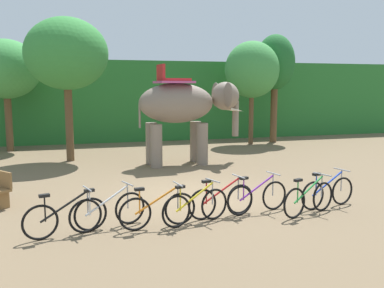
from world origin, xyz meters
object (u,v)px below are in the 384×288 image
at_px(tree_left, 67,54).
at_px(bike_yellow, 196,206).
at_px(tree_center_right, 275,64).
at_px(bike_white, 108,211).
at_px(bike_orange, 158,210).
at_px(tree_far_right, 6,70).
at_px(tree_right, 252,70).
at_px(bike_purple, 257,197).
at_px(bike_green, 309,199).
at_px(elephant, 185,107).
at_px(bike_blue, 328,192).
at_px(bike_black, 66,217).
at_px(bike_red, 221,201).

xyz_separation_m(tree_left, bike_yellow, (2.61, -8.96, -3.83)).
bearing_deg(tree_center_right, tree_left, -163.91).
relative_size(bike_white, bike_orange, 0.96).
xyz_separation_m(tree_far_right, tree_center_right, (13.19, -0.43, 0.43)).
distance_m(tree_far_right, tree_right, 11.72).
relative_size(tree_right, bike_white, 3.21).
bearing_deg(bike_white, bike_purple, 2.75).
xyz_separation_m(bike_white, bike_purple, (3.49, 0.17, 0.00)).
xyz_separation_m(tree_right, bike_white, (-8.25, -11.34, -3.42)).
bearing_deg(bike_purple, bike_green, -23.85).
relative_size(tree_center_right, elephant, 1.36).
xyz_separation_m(tree_far_right, bike_blue, (8.78, -12.12, -3.34)).
distance_m(tree_center_right, bike_blue, 13.05).
height_order(tree_left, bike_yellow, tree_left).
relative_size(elephant, bike_white, 2.55).
bearing_deg(bike_black, bike_yellow, -0.11).
xyz_separation_m(tree_left, bike_black, (-0.10, -8.96, -3.83)).
bearing_deg(bike_white, elephant, 62.81).
xyz_separation_m(tree_left, bike_blue, (6.10, -8.66, -3.83)).
bearing_deg(elephant, bike_green, -81.59).
xyz_separation_m(tree_far_right, bike_purple, (6.93, -12.05, -3.34)).
bearing_deg(bike_red, bike_black, -175.06).
distance_m(bike_black, bike_blue, 6.20).
distance_m(tree_center_right, bike_green, 13.69).
relative_size(bike_purple, bike_blue, 1.00).
bearing_deg(bike_orange, tree_far_right, 109.65).
relative_size(tree_center_right, bike_white, 3.47).
bearing_deg(bike_red, tree_right, 63.16).
bearing_deg(tree_left, bike_green, -59.57).
bearing_deg(bike_blue, elephant, 105.19).
distance_m(tree_far_right, bike_yellow, 13.92).
bearing_deg(tree_left, bike_orange, -78.90).
distance_m(tree_right, bike_yellow, 13.64).
height_order(elephant, bike_black, elephant).
xyz_separation_m(bike_red, bike_blue, (2.79, 0.01, 0.00)).
distance_m(bike_black, bike_green, 5.42).
bearing_deg(bike_blue, bike_red, -179.84).
bearing_deg(bike_black, bike_red, 4.94).
bearing_deg(bike_orange, elephant, 70.56).
relative_size(bike_black, bike_orange, 0.98).
xyz_separation_m(tree_right, bike_green, (-3.68, -11.65, -3.42)).
height_order(elephant, bike_yellow, elephant).
relative_size(tree_far_right, tree_center_right, 0.90).
distance_m(bike_yellow, bike_red, 0.76).
height_order(tree_right, bike_blue, tree_right).
height_order(elephant, bike_white, elephant).
height_order(tree_left, tree_right, tree_left).
bearing_deg(bike_green, tree_center_right, 66.80).
xyz_separation_m(bike_yellow, bike_purple, (1.63, 0.38, 0.00)).
bearing_deg(tree_right, elephant, -136.45).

